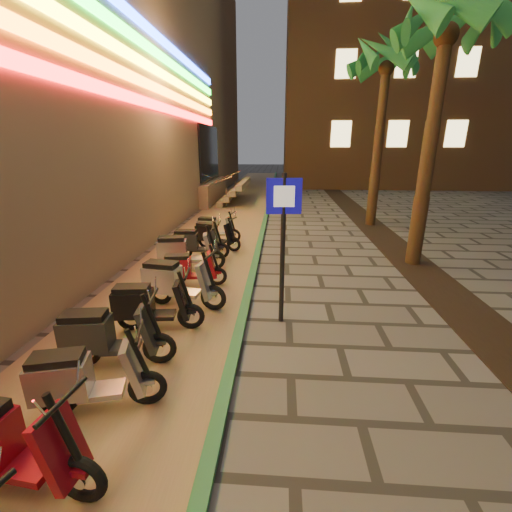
# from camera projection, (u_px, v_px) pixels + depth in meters

# --- Properties ---
(ground) EXTENTS (120.00, 120.00, 0.00)m
(ground) POSITION_uv_depth(u_px,v_px,m) (295.00, 483.00, 3.43)
(ground) COLOR #474442
(ground) RESTS_ON ground
(parking_strip) EXTENTS (3.40, 60.00, 0.01)m
(parking_strip) POSITION_uv_depth(u_px,v_px,m) (218.00, 233.00, 13.10)
(parking_strip) COLOR #8C7251
(parking_strip) RESTS_ON ground
(green_curb) EXTENTS (0.18, 60.00, 0.10)m
(green_curb) POSITION_uv_depth(u_px,v_px,m) (262.00, 233.00, 12.97)
(green_curb) COLOR #26673B
(green_curb) RESTS_ON ground
(planting_strip) EXTENTS (1.20, 40.00, 0.02)m
(planting_strip) POSITION_uv_depth(u_px,v_px,m) (443.00, 291.00, 7.92)
(planting_strip) COLOR black
(planting_strip) RESTS_ON ground
(apartment_block) EXTENTS (18.00, 16.06, 25.00)m
(apartment_block) POSITION_uv_depth(u_px,v_px,m) (392.00, 32.00, 29.30)
(apartment_block) COLOR brown
(apartment_block) RESTS_ON ground
(palm_c) EXTENTS (2.97, 3.02, 6.91)m
(palm_c) POSITION_uv_depth(u_px,v_px,m) (446.00, 34.00, 8.05)
(palm_c) COLOR #472D19
(palm_c) RESTS_ON ground
(palm_d) EXTENTS (2.97, 3.02, 7.16)m
(palm_d) POSITION_uv_depth(u_px,v_px,m) (386.00, 69.00, 12.73)
(palm_d) COLOR #472D19
(palm_d) RESTS_ON ground
(pedestrian_sign) EXTENTS (0.61, 0.12, 2.79)m
(pedestrian_sign) POSITION_uv_depth(u_px,v_px,m) (283.00, 230.00, 6.05)
(pedestrian_sign) COLOR black
(pedestrian_sign) RESTS_ON ground
(scooter_4) EXTENTS (1.72, 0.65, 1.20)m
(scooter_4) POSITION_uv_depth(u_px,v_px,m) (1.00, 444.00, 3.25)
(scooter_4) COLOR black
(scooter_4) RESTS_ON ground
(scooter_5) EXTENTS (1.59, 0.79, 1.12)m
(scooter_5) POSITION_uv_depth(u_px,v_px,m) (82.00, 379.00, 4.20)
(scooter_5) COLOR black
(scooter_5) RESTS_ON ground
(scooter_6) EXTENTS (1.68, 0.68, 1.18)m
(scooter_6) POSITION_uv_depth(u_px,v_px,m) (104.00, 336.00, 5.12)
(scooter_6) COLOR black
(scooter_6) RESTS_ON ground
(scooter_7) EXTENTS (1.61, 0.63, 1.13)m
(scooter_7) POSITION_uv_depth(u_px,v_px,m) (147.00, 305.00, 6.14)
(scooter_7) COLOR black
(scooter_7) RESTS_ON ground
(scooter_8) EXTENTS (1.77, 0.73, 1.24)m
(scooter_8) POSITION_uv_depth(u_px,v_px,m) (175.00, 282.00, 7.05)
(scooter_8) COLOR black
(scooter_8) RESTS_ON ground
(scooter_9) EXTENTS (1.48, 0.62, 1.04)m
(scooter_9) POSITION_uv_depth(u_px,v_px,m) (188.00, 268.00, 8.08)
(scooter_9) COLOR black
(scooter_9) RESTS_ON ground
(scooter_10) EXTENTS (1.78, 0.78, 1.25)m
(scooter_10) POSITION_uv_depth(u_px,v_px,m) (183.00, 252.00, 9.05)
(scooter_10) COLOR black
(scooter_10) RESTS_ON ground
(scooter_11) EXTENTS (1.62, 0.57, 1.14)m
(scooter_11) POSITION_uv_depth(u_px,v_px,m) (195.00, 243.00, 10.05)
(scooter_11) COLOR black
(scooter_11) RESTS_ON ground
(scooter_12) EXTENTS (1.54, 0.82, 1.10)m
(scooter_12) POSITION_uv_depth(u_px,v_px,m) (213.00, 235.00, 11.03)
(scooter_12) COLOR black
(scooter_12) RESTS_ON ground
(scooter_13) EXTENTS (1.54, 0.63, 1.08)m
(scooter_13) POSITION_uv_depth(u_px,v_px,m) (214.00, 228.00, 11.95)
(scooter_13) COLOR black
(scooter_13) RESTS_ON ground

